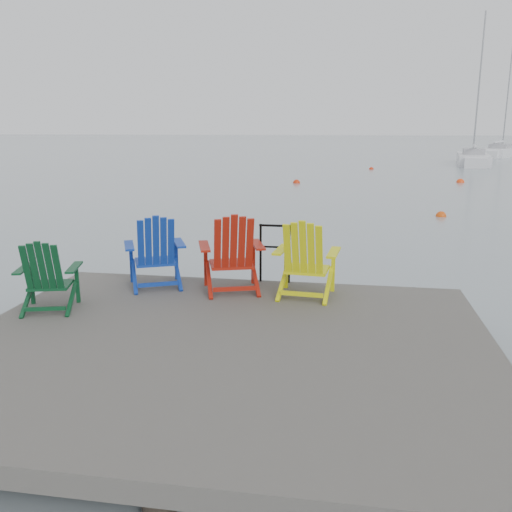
% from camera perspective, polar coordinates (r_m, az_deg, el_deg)
% --- Properties ---
extents(ground, '(400.00, 400.00, 0.00)m').
position_cam_1_polar(ground, '(6.34, -3.36, -13.09)').
color(ground, gray).
rests_on(ground, ground).
extents(dock, '(6.00, 5.00, 1.40)m').
position_cam_1_polar(dock, '(6.19, -3.40, -10.21)').
color(dock, '#2B2826').
rests_on(dock, ground).
extents(handrail, '(0.48, 0.04, 0.90)m').
position_cam_1_polar(handrail, '(8.24, 2.00, 0.90)').
color(handrail, black).
rests_on(handrail, dock).
extents(chair_green, '(0.88, 0.83, 0.95)m').
position_cam_1_polar(chair_green, '(7.44, -21.15, -1.89)').
color(chair_green, '#0A391C').
rests_on(chair_green, dock).
extents(chair_blue, '(1.06, 1.02, 1.09)m').
position_cam_1_polar(chair_blue, '(8.11, -10.55, 0.52)').
color(chair_blue, navy).
rests_on(chair_blue, dock).
extents(chair_red, '(1.08, 1.03, 1.14)m').
position_cam_1_polar(chair_red, '(7.75, -2.53, 0.35)').
color(chair_red, maroon).
rests_on(chair_red, dock).
extents(chair_yellow, '(0.93, 0.87, 1.10)m').
position_cam_1_polar(chair_yellow, '(7.53, 5.24, -0.24)').
color(chair_yellow, '#D1D40B').
rests_on(chair_yellow, dock).
extents(sailboat_near, '(3.48, 8.60, 11.55)m').
position_cam_1_polar(sailboat_near, '(46.11, 21.84, 9.39)').
color(sailboat_near, silver).
rests_on(sailboat_near, ground).
extents(sailboat_mid, '(6.07, 8.97, 12.21)m').
position_cam_1_polar(sailboat_mid, '(60.23, 24.36, 9.89)').
color(sailboat_mid, white).
rests_on(sailboat_mid, ground).
extents(buoy_a, '(0.34, 0.34, 0.34)m').
position_cam_1_polar(buoy_a, '(18.63, 18.89, 3.96)').
color(buoy_a, '#D6480C').
rests_on(buoy_a, ground).
extents(buoy_b, '(0.38, 0.38, 0.38)m').
position_cam_1_polar(buoy_b, '(28.40, 4.29, 7.66)').
color(buoy_b, red).
rests_on(buoy_b, ground).
extents(buoy_c, '(0.41, 0.41, 0.41)m').
position_cam_1_polar(buoy_c, '(30.60, 20.70, 7.25)').
color(buoy_c, '#F83F0E').
rests_on(buoy_c, ground).
extents(buoy_d, '(0.31, 0.31, 0.31)m').
position_cam_1_polar(buoy_d, '(38.61, 12.04, 8.92)').
color(buoy_d, red).
rests_on(buoy_d, ground).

